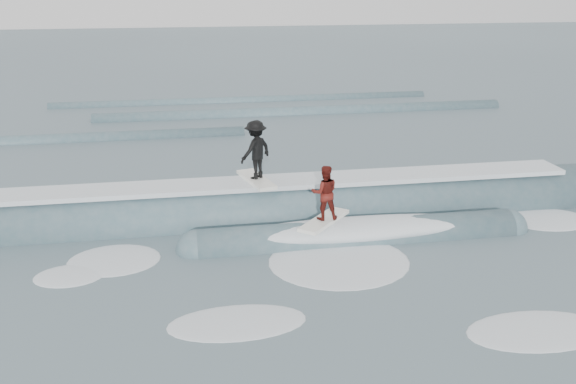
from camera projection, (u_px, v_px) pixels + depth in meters
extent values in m
plane|color=#3E4E5B|center=(302.00, 256.00, 16.87)|extent=(160.00, 160.00, 0.00)
cylinder|color=#3D5C67|center=(282.00, 216.00, 19.74)|extent=(20.83, 2.04, 2.04)
cylinder|color=#3D5C67|center=(359.00, 239.00, 17.99)|extent=(9.00, 1.15, 1.15)
sphere|color=#3D5C67|center=(197.00, 250.00, 17.23)|extent=(1.15, 1.15, 1.15)
sphere|color=#3D5C67|center=(507.00, 228.00, 18.74)|extent=(1.15, 1.15, 1.15)
cube|color=silver|center=(282.00, 182.00, 19.39)|extent=(18.00, 1.30, 0.14)
ellipsoid|color=silver|center=(359.00, 229.00, 17.89)|extent=(7.60, 1.30, 0.60)
cube|color=white|center=(256.00, 179.00, 19.21)|extent=(1.01, 2.07, 0.10)
imported|color=black|center=(256.00, 150.00, 18.92)|extent=(1.29, 1.22, 1.75)
cube|color=white|center=(324.00, 220.00, 17.62)|extent=(1.74, 1.86, 0.10)
imported|color=#561510|center=(325.00, 193.00, 17.36)|extent=(0.78, 0.63, 1.52)
ellipsoid|color=silver|center=(69.00, 276.00, 15.78)|extent=(1.74, 1.19, 0.10)
ellipsoid|color=silver|center=(237.00, 323.00, 13.65)|extent=(2.56, 1.74, 0.10)
ellipsoid|color=silver|center=(548.00, 219.00, 19.42)|extent=(2.52, 1.72, 0.10)
ellipsoid|color=silver|center=(339.00, 261.00, 16.59)|extent=(3.96, 2.70, 0.10)
ellipsoid|color=silver|center=(114.00, 260.00, 16.65)|extent=(2.51, 1.71, 0.10)
ellipsoid|color=silver|center=(537.00, 331.00, 13.34)|extent=(2.52, 1.72, 0.10)
cylinder|color=#3D5C67|center=(305.00, 114.00, 34.28)|extent=(22.00, 0.80, 0.80)
cylinder|color=#3D5C67|center=(244.00, 102.00, 37.54)|extent=(22.00, 0.60, 0.60)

